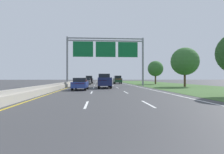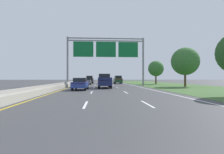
% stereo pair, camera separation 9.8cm
% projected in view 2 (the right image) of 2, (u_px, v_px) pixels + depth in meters
% --- Properties ---
extents(ground_plane, '(220.00, 220.00, 0.00)m').
position_uv_depth(ground_plane, '(104.00, 86.00, 35.53)').
color(ground_plane, '#3D3D3F').
extents(lane_striping, '(11.96, 106.00, 0.01)m').
position_uv_depth(lane_striping, '(105.00, 86.00, 35.08)').
color(lane_striping, white).
rests_on(lane_striping, ground).
extents(grass_verge_right, '(14.00, 110.00, 0.02)m').
position_uv_depth(grass_verge_right, '(175.00, 86.00, 36.52)').
color(grass_verge_right, '#3D602D').
rests_on(grass_verge_right, ground).
extents(median_barrier_concrete, '(0.60, 110.00, 0.85)m').
position_uv_depth(median_barrier_concrete, '(69.00, 84.00, 35.07)').
color(median_barrier_concrete, '#A8A399').
rests_on(median_barrier_concrete, ground).
extents(overhead_sign_gantry, '(15.06, 0.42, 9.44)m').
position_uv_depth(overhead_sign_gantry, '(106.00, 51.00, 36.03)').
color(overhead_sign_gantry, gray).
rests_on(overhead_sign_gantry, ground).
extents(pickup_truck_navy, '(2.04, 5.41, 2.20)m').
position_uv_depth(pickup_truck_navy, '(104.00, 81.00, 28.69)').
color(pickup_truck_navy, '#161E47').
rests_on(pickup_truck_navy, ground).
extents(car_red_centre_lane_sedan, '(1.89, 4.43, 1.57)m').
position_uv_depth(car_red_centre_lane_sedan, '(103.00, 81.00, 48.96)').
color(car_red_centre_lane_sedan, maroon).
rests_on(car_red_centre_lane_sedan, ground).
extents(car_darkgreen_right_lane_suv, '(1.96, 4.72, 2.11)m').
position_uv_depth(car_darkgreen_right_lane_suv, '(118.00, 80.00, 48.73)').
color(car_darkgreen_right_lane_suv, '#193D23').
rests_on(car_darkgreen_right_lane_suv, ground).
extents(car_grey_left_lane_sedan, '(1.89, 4.43, 1.57)m').
position_uv_depth(car_grey_left_lane_sedan, '(87.00, 81.00, 42.93)').
color(car_grey_left_lane_sedan, slate).
rests_on(car_grey_left_lane_sedan, ground).
extents(car_blue_left_lane_sedan, '(1.93, 4.45, 1.57)m').
position_uv_depth(car_blue_left_lane_sedan, '(80.00, 84.00, 24.25)').
color(car_blue_left_lane_sedan, navy).
rests_on(car_blue_left_lane_sedan, ground).
extents(car_black_left_lane_suv, '(2.01, 4.74, 2.11)m').
position_uv_depth(car_black_left_lane_suv, '(90.00, 79.00, 51.86)').
color(car_black_left_lane_suv, black).
rests_on(car_black_left_lane_suv, ground).
extents(roadside_tree_mid, '(4.81, 4.81, 6.84)m').
position_uv_depth(roadside_tree_mid, '(185.00, 61.00, 32.38)').
color(roadside_tree_mid, '#4C3823').
rests_on(roadside_tree_mid, ground).
extents(roadside_tree_far, '(3.69, 3.69, 5.60)m').
position_uv_depth(roadside_tree_far, '(156.00, 69.00, 44.37)').
color(roadside_tree_far, '#4C3823').
rests_on(roadside_tree_far, ground).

